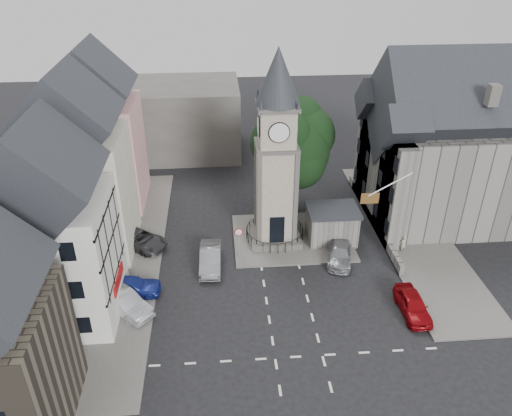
{
  "coord_description": "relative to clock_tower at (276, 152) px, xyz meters",
  "views": [
    {
      "loc": [
        -4.52,
        -27.75,
        23.79
      ],
      "look_at": [
        -1.85,
        5.0,
        4.89
      ],
      "focal_mm": 35.0,
      "sensor_mm": 36.0,
      "label": 1
    }
  ],
  "objects": [
    {
      "name": "ground",
      "position": [
        0.0,
        -7.99,
        -8.12
      ],
      "size": [
        120.0,
        120.0,
        0.0
      ],
      "primitive_type": "plane",
      "color": "black",
      "rests_on": "ground"
    },
    {
      "name": "pavement_west",
      "position": [
        -12.5,
        -1.99,
        -8.05
      ],
      "size": [
        6.0,
        30.0,
        0.14
      ],
      "primitive_type": "cube",
      "color": "#595651",
      "rests_on": "ground"
    },
    {
      "name": "pavement_east",
      "position": [
        12.0,
        0.01,
        -8.05
      ],
      "size": [
        6.0,
        26.0,
        0.14
      ],
      "primitive_type": "cube",
      "color": "#595651",
      "rests_on": "ground"
    },
    {
      "name": "central_island",
      "position": [
        1.5,
        0.01,
        -8.04
      ],
      "size": [
        10.0,
        8.0,
        0.16
      ],
      "primitive_type": "cube",
      "color": "#595651",
      "rests_on": "ground"
    },
    {
      "name": "road_markings",
      "position": [
        0.0,
        -13.49,
        -8.12
      ],
      "size": [
        20.0,
        8.0,
        0.01
      ],
      "primitive_type": "cube",
      "color": "silver",
      "rests_on": "ground"
    },
    {
      "name": "clock_tower",
      "position": [
        0.0,
        0.0,
        0.0
      ],
      "size": [
        4.86,
        4.86,
        16.25
      ],
      "color": "#4C4944",
      "rests_on": "ground"
    },
    {
      "name": "stone_shelter",
      "position": [
        4.8,
        -0.49,
        -6.57
      ],
      "size": [
        4.3,
        3.3,
        3.08
      ],
      "color": "#605D58",
      "rests_on": "ground"
    },
    {
      "name": "town_tree",
      "position": [
        2.0,
        5.01,
        -1.15
      ],
      "size": [
        7.2,
        7.2,
        10.8
      ],
      "color": "black",
      "rests_on": "ground"
    },
    {
      "name": "warning_sign_post",
      "position": [
        -3.2,
        -2.56,
        -6.09
      ],
      "size": [
        0.7,
        0.19,
        2.85
      ],
      "color": "black",
      "rests_on": "ground"
    },
    {
      "name": "terrace_pink",
      "position": [
        -15.5,
        8.01,
        -1.54
      ],
      "size": [
        8.1,
        7.6,
        12.8
      ],
      "color": "pink",
      "rests_on": "ground"
    },
    {
      "name": "terrace_cream",
      "position": [
        -15.5,
        0.01,
        -1.54
      ],
      "size": [
        8.1,
        7.6,
        12.8
      ],
      "color": "beige",
      "rests_on": "ground"
    },
    {
      "name": "terrace_tudor",
      "position": [
        -15.5,
        -7.99,
        -1.93
      ],
      "size": [
        8.1,
        7.6,
        12.0
      ],
      "color": "silver",
      "rests_on": "ground"
    },
    {
      "name": "backdrop_west",
      "position": [
        -12.0,
        20.01,
        -4.12
      ],
      "size": [
        20.0,
        10.0,
        8.0
      ],
      "primitive_type": "cube",
      "color": "#4C4944",
      "rests_on": "ground"
    },
    {
      "name": "east_building",
      "position": [
        15.59,
        3.01,
        -1.86
      ],
      "size": [
        14.4,
        11.4,
        12.6
      ],
      "color": "#605D58",
      "rests_on": "ground"
    },
    {
      "name": "east_boundary_wall",
      "position": [
        9.2,
        2.01,
        -7.67
      ],
      "size": [
        0.4,
        16.0,
        0.9
      ],
      "primitive_type": "cube",
      "color": "#605D58",
      "rests_on": "ground"
    },
    {
      "name": "flagpole",
      "position": [
        8.0,
        -3.99,
        -1.12
      ],
      "size": [
        3.68,
        0.1,
        2.74
      ],
      "color": "white",
      "rests_on": "ground"
    },
    {
      "name": "car_west_blue",
      "position": [
        -11.39,
        -6.52,
        -7.35
      ],
      "size": [
        4.55,
        1.9,
        1.54
      ],
      "primitive_type": "imported",
      "rotation": [
        0.0,
        0.0,
        1.55
      ],
      "color": "navy",
      "rests_on": "ground"
    },
    {
      "name": "car_west_silver",
      "position": [
        -11.5,
        -8.24,
        -7.36
      ],
      "size": [
        4.48,
        4.32,
        1.52
      ],
      "primitive_type": "imported",
      "rotation": [
        0.0,
        0.0,
        0.82
      ],
      "color": "#A6A8AE",
      "rests_on": "ground"
    },
    {
      "name": "car_west_grey",
      "position": [
        -11.5,
        -0.16,
        -7.41
      ],
      "size": [
        5.55,
        4.9,
        1.43
      ],
      "primitive_type": "imported",
      "rotation": [
        0.0,
        0.0,
        0.95
      ],
      "color": "#313133",
      "rests_on": "ground"
    },
    {
      "name": "car_island_silver",
      "position": [
        -5.5,
        -3.49,
        -7.35
      ],
      "size": [
        1.75,
        4.71,
        1.54
      ],
      "primitive_type": "imported",
      "rotation": [
        0.0,
        0.0,
        -0.03
      ],
      "color": "gray",
      "rests_on": "ground"
    },
    {
      "name": "car_island_east",
      "position": [
        4.87,
        -3.49,
        -7.48
      ],
      "size": [
        2.87,
        4.75,
        1.29
      ],
      "primitive_type": "imported",
      "rotation": [
        0.0,
        0.0,
        -0.26
      ],
      "color": "gray",
      "rests_on": "ground"
    },
    {
      "name": "car_east_red",
      "position": [
        8.5,
        -10.08,
        -7.4
      ],
      "size": [
        1.74,
        4.26,
        1.45
      ],
      "primitive_type": "imported",
      "rotation": [
        0.0,
        0.0,
        0.01
      ],
      "color": "maroon",
      "rests_on": "ground"
    },
    {
      "name": "pedestrian",
      "position": [
        10.34,
        -2.76,
        -7.34
      ],
      "size": [
        0.67,
        0.58,
        1.56
      ],
      "primitive_type": "imported",
      "rotation": [
        0.0,
        0.0,
        3.59
      ],
      "color": "#A59A89",
      "rests_on": "ground"
    }
  ]
}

